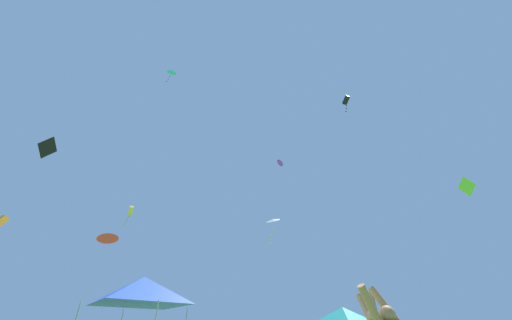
# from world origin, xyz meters

# --- Properties ---
(canopy_tent_teal) EXTENTS (2.79, 2.79, 2.99)m
(canopy_tent_teal) POSITION_xyz_m (2.87, 13.87, 2.54)
(canopy_tent_teal) COLOR #9E9EA3
(canopy_tent_teal) RESTS_ON ground
(canopy_tent_blue) EXTENTS (3.36, 3.36, 3.60)m
(canopy_tent_blue) POSITION_xyz_m (-6.09, 6.07, 3.06)
(canopy_tent_blue) COLOR #9E9EA3
(canopy_tent_blue) RESTS_ON ground
(kite_white_delta) EXTENTS (1.64, 1.58, 2.58)m
(kite_white_delta) POSITION_xyz_m (-1.63, 19.52, 10.67)
(kite_white_delta) COLOR white
(kite_lime_diamond) EXTENTS (1.06, 1.05, 0.95)m
(kite_lime_diamond) POSITION_xyz_m (12.93, 14.58, 10.72)
(kite_lime_diamond) COLOR #75D138
(kite_black_box) EXTENTS (0.69, 0.97, 1.91)m
(kite_black_box) POSITION_xyz_m (6.08, 15.31, 20.75)
(kite_black_box) COLOR black
(kite_purple_delta) EXTENTS (0.82, 0.91, 0.60)m
(kite_purple_delta) POSITION_xyz_m (-0.58, 17.51, 15.67)
(kite_purple_delta) COLOR purple
(kite_red_delta) EXTENTS (1.92, 1.92, 0.56)m
(kite_red_delta) POSITION_xyz_m (-12.50, 11.98, 7.32)
(kite_red_delta) COLOR red
(kite_yellow_box) EXTENTS (0.76, 0.89, 2.00)m
(kite_yellow_box) POSITION_xyz_m (-15.63, 18.73, 12.08)
(kite_yellow_box) COLOR yellow
(kite_cyan_delta) EXTENTS (0.87, 0.87, 1.17)m
(kite_cyan_delta) POSITION_xyz_m (-7.23, 6.58, 16.96)
(kite_cyan_delta) COLOR #2DB7CC
(kite_black_diamond) EXTENTS (1.11, 1.12, 1.02)m
(kite_black_diamond) POSITION_xyz_m (-15.46, 7.50, 12.09)
(kite_black_diamond) COLOR black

